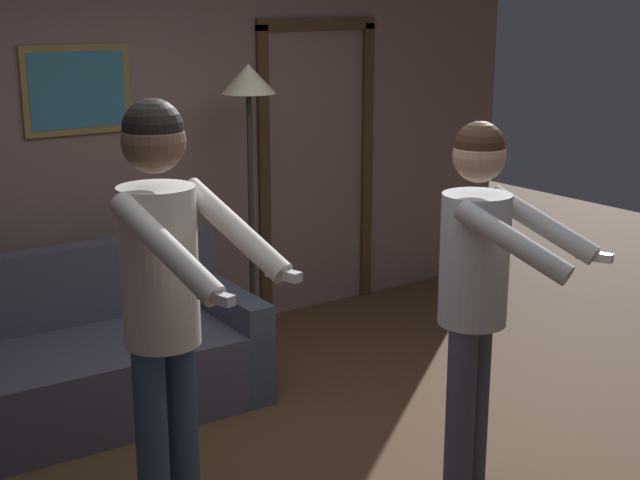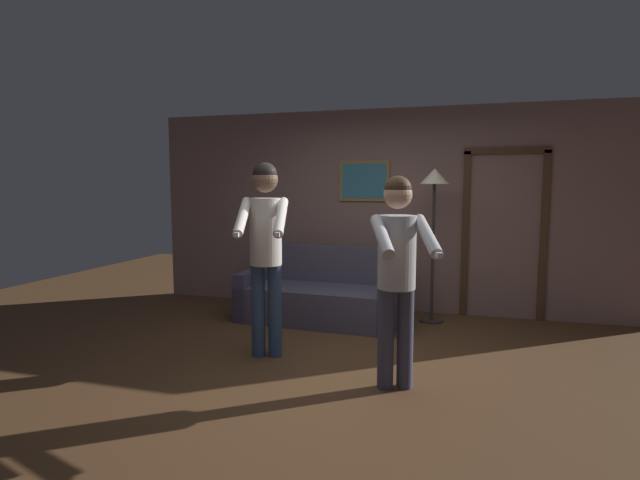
# 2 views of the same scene
# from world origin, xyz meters

# --- Properties ---
(ground_plane) EXTENTS (12.00, 12.00, 0.00)m
(ground_plane) POSITION_xyz_m (0.00, 0.00, 0.00)
(ground_plane) COLOR brown
(back_wall_assembly) EXTENTS (6.40, 0.10, 2.60)m
(back_wall_assembly) POSITION_xyz_m (0.02, 2.26, 1.30)
(back_wall_assembly) COLOR #866860
(back_wall_assembly) RESTS_ON ground_plane
(couch) EXTENTS (1.93, 0.93, 0.87)m
(couch) POSITION_xyz_m (-0.67, 1.47, 0.28)
(couch) COLOR #4B4757
(couch) RESTS_ON ground_plane
(torchiere_lamp) EXTENTS (0.34, 0.34, 1.82)m
(torchiere_lamp) POSITION_xyz_m (0.62, 1.79, 1.53)
(torchiere_lamp) COLOR #332D28
(torchiere_lamp) RESTS_ON ground_plane
(person_standing_left) EXTENTS (0.55, 0.74, 1.84)m
(person_standing_left) POSITION_xyz_m (-0.80, 0.09, 1.13)
(person_standing_left) COLOR #324B71
(person_standing_left) RESTS_ON ground_plane
(person_standing_right) EXTENTS (0.58, 0.68, 1.70)m
(person_standing_right) POSITION_xyz_m (0.48, -0.32, 1.03)
(person_standing_right) COLOR #43455E
(person_standing_right) RESTS_ON ground_plane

